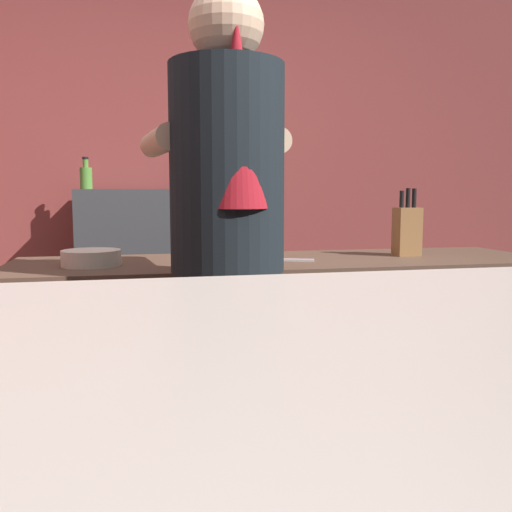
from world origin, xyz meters
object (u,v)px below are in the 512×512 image
mixing_bowl (91,258)px  chefs_knife (283,260)px  bottle_soy (86,177)px  bottle_hot_sauce (191,179)px  knife_block (407,230)px  bartender (228,239)px

mixing_bowl → chefs_knife: mixing_bowl is taller
mixing_bowl → bottle_soy: bearing=95.4°
bottle_hot_sauce → chefs_knife: bearing=-81.5°
knife_block → bottle_hot_sauce: size_ratio=1.58×
chefs_knife → bottle_soy: bottle_soy is taller
knife_block → bottle_hot_sauce: 1.58m
bartender → bottle_hot_sauce: 1.85m
bartender → bottle_soy: bearing=10.2°
chefs_knife → bottle_hot_sauce: size_ratio=1.35×
bottle_soy → bottle_hot_sauce: 0.63m
chefs_knife → bottle_hot_sauce: (-0.21, 1.43, 0.35)m
mixing_bowl → bottle_soy: bottle_soy is taller
bartender → bottle_hot_sauce: bartender is taller
mixing_bowl → chefs_knife: (0.71, -0.00, -0.02)m
bartender → mixing_bowl: size_ratio=8.36×
knife_block → chefs_knife: (-0.55, -0.07, -0.10)m
bartender → knife_block: size_ratio=6.20×
bartender → knife_block: 0.96m
mixing_bowl → bottle_soy: (-0.13, 1.34, 0.33)m
bottle_soy → bottle_hot_sauce: bearing=7.5°
knife_block → bottle_hot_sauce: bottle_hot_sauce is taller
knife_block → chefs_knife: bearing=-173.2°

